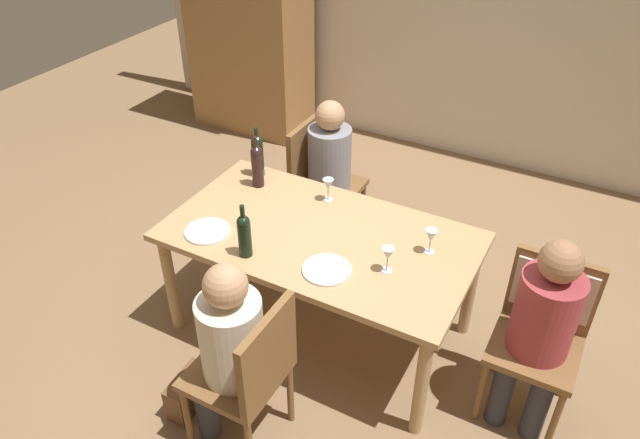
% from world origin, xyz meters
% --- Properties ---
extents(ground_plane, '(10.00, 10.00, 0.00)m').
position_xyz_m(ground_plane, '(0.00, 0.00, 0.00)').
color(ground_plane, '#846647').
extents(rear_room_partition, '(6.40, 0.12, 2.70)m').
position_xyz_m(rear_room_partition, '(0.00, 2.69, 1.35)').
color(rear_room_partition, beige).
rests_on(rear_room_partition, ground_plane).
extents(armoire_cabinet, '(1.18, 0.62, 2.18)m').
position_xyz_m(armoire_cabinet, '(-1.98, 2.24, 1.10)').
color(armoire_cabinet, olive).
rests_on(armoire_cabinet, ground_plane).
extents(dining_table, '(1.76, 0.97, 0.75)m').
position_xyz_m(dining_table, '(0.00, 0.00, 0.67)').
color(dining_table, tan).
rests_on(dining_table, ground_plane).
extents(chair_far_left, '(0.44, 0.44, 0.92)m').
position_xyz_m(chair_far_left, '(-0.48, 0.87, 0.53)').
color(chair_far_left, brown).
rests_on(chair_far_left, ground_plane).
extents(chair_right_end, '(0.44, 0.46, 0.92)m').
position_xyz_m(chair_right_end, '(1.26, 0.12, 0.59)').
color(chair_right_end, brown).
rests_on(chair_right_end, ground_plane).
extents(chair_near, '(0.44, 0.44, 0.92)m').
position_xyz_m(chair_near, '(0.09, -0.87, 0.53)').
color(chair_near, brown).
rests_on(chair_near, ground_plane).
extents(person_woman_host, '(0.35, 0.30, 1.13)m').
position_xyz_m(person_woman_host, '(-0.37, 0.87, 0.65)').
color(person_woman_host, '#33333D').
rests_on(person_woman_host, ground_plane).
extents(person_man_bearded, '(0.31, 0.36, 1.14)m').
position_xyz_m(person_man_bearded, '(1.26, -0.03, 0.66)').
color(person_man_bearded, '#33333D').
rests_on(person_man_bearded, ground_plane).
extents(person_man_guest, '(0.36, 0.31, 1.14)m').
position_xyz_m(person_man_guest, '(-0.03, -0.87, 0.66)').
color(person_man_guest, '#33333D').
rests_on(person_man_guest, ground_plane).
extents(wine_bottle_tall_green, '(0.07, 0.07, 0.34)m').
position_xyz_m(wine_bottle_tall_green, '(-0.59, 0.27, 0.90)').
color(wine_bottle_tall_green, black).
rests_on(wine_bottle_tall_green, dining_table).
extents(wine_bottle_dark_red, '(0.08, 0.08, 0.34)m').
position_xyz_m(wine_bottle_dark_red, '(-0.66, 0.38, 0.90)').
color(wine_bottle_dark_red, black).
rests_on(wine_bottle_dark_red, dining_table).
extents(wine_bottle_short_olive, '(0.07, 0.07, 0.32)m').
position_xyz_m(wine_bottle_short_olive, '(-0.26, -0.36, 0.89)').
color(wine_bottle_short_olive, black).
rests_on(wine_bottle_short_olive, dining_table).
extents(wine_glass_near_left, '(0.07, 0.07, 0.15)m').
position_xyz_m(wine_glass_near_left, '(-0.12, 0.33, 0.86)').
color(wine_glass_near_left, silver).
rests_on(wine_glass_near_left, dining_table).
extents(wine_glass_centre, '(0.07, 0.07, 0.15)m').
position_xyz_m(wine_glass_centre, '(0.46, -0.12, 0.86)').
color(wine_glass_centre, silver).
rests_on(wine_glass_centre, dining_table).
extents(wine_glass_near_right, '(0.07, 0.07, 0.15)m').
position_xyz_m(wine_glass_near_right, '(0.60, 0.14, 0.86)').
color(wine_glass_near_right, silver).
rests_on(wine_glass_near_right, dining_table).
extents(dinner_plate_host, '(0.26, 0.26, 0.01)m').
position_xyz_m(dinner_plate_host, '(-0.57, -0.29, 0.76)').
color(dinner_plate_host, white).
rests_on(dinner_plate_host, dining_table).
extents(dinner_plate_guest_left, '(0.26, 0.26, 0.01)m').
position_xyz_m(dinner_plate_guest_left, '(0.19, -0.27, 0.76)').
color(dinner_plate_guest_left, white).
rests_on(dinner_plate_guest_left, dining_table).
extents(handbag, '(0.13, 0.28, 0.22)m').
position_xyz_m(handbag, '(-0.35, -0.87, 0.11)').
color(handbag, brown).
rests_on(handbag, ground_plane).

